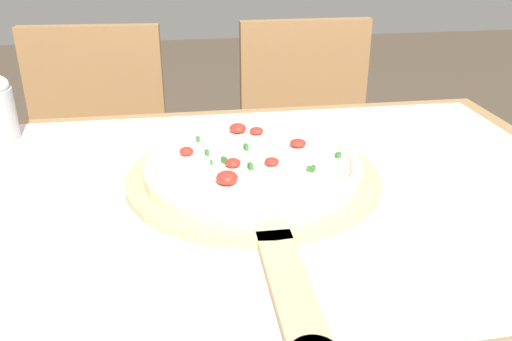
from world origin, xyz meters
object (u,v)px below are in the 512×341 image
object	(u,v)px
pizza	(253,165)
chair_left	(98,165)
pizza_peel	(255,182)
chair_right	(308,152)

from	to	relation	value
pizza	chair_left	bearing A→B (deg)	116.67
pizza_peel	pizza	xyz separation A→B (m)	(-0.00, 0.02, 0.02)
pizza_peel	chair_right	distance (m)	0.80
chair_right	pizza_peel	bearing A→B (deg)	-110.38
pizza_peel	pizza	size ratio (longest dim) A/B	1.81
chair_right	pizza	bearing A→B (deg)	-111.01
pizza_peel	pizza	distance (m)	0.03
chair_left	pizza_peel	bearing A→B (deg)	-60.38
chair_right	chair_left	bearing A→B (deg)	-179.73
pizza_peel	chair_left	bearing A→B (deg)	115.95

